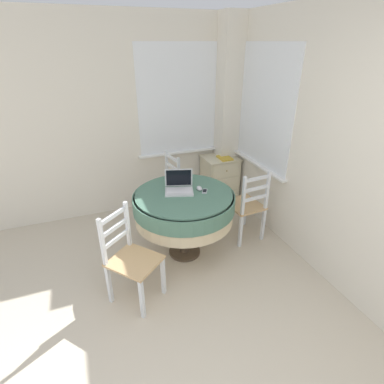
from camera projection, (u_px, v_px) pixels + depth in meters
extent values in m
cube|color=silver|center=(81.00, 124.00, 3.73)|extent=(4.20, 0.06, 2.55)
cube|color=white|center=(178.00, 100.00, 4.01)|extent=(1.10, 0.01, 1.42)
cube|color=white|center=(180.00, 152.00, 4.31)|extent=(1.18, 0.07, 0.02)
cube|color=white|center=(265.00, 107.00, 3.59)|extent=(0.01, 1.10, 1.42)
cube|color=white|center=(257.00, 164.00, 3.90)|extent=(0.07, 1.18, 0.02)
cube|color=silver|center=(228.00, 115.00, 4.21)|extent=(0.28, 0.28, 2.55)
cylinder|color=#4C3D2D|center=(185.00, 251.00, 3.48)|extent=(0.36, 0.36, 0.03)
cylinder|color=#4C3D2D|center=(184.00, 224.00, 3.31)|extent=(0.11, 0.11, 0.72)
cylinder|color=beige|center=(184.00, 207.00, 3.22)|extent=(1.06, 1.06, 0.30)
cylinder|color=#4C7560|center=(184.00, 202.00, 3.19)|extent=(1.08, 1.08, 0.17)
cylinder|color=#4C7560|center=(184.00, 194.00, 3.15)|extent=(1.03, 1.03, 0.02)
cube|color=silver|center=(179.00, 192.00, 3.16)|extent=(0.34, 0.29, 0.02)
cube|color=silver|center=(179.00, 190.00, 3.17)|extent=(0.28, 0.20, 0.00)
cube|color=silver|center=(179.00, 178.00, 3.21)|extent=(0.29, 0.11, 0.21)
cube|color=black|center=(179.00, 178.00, 3.20)|extent=(0.26, 0.10, 0.18)
ellipsoid|color=silver|center=(199.00, 188.00, 3.20)|extent=(0.06, 0.09, 0.04)
cube|color=#B2B7BC|center=(205.00, 191.00, 3.18)|extent=(0.09, 0.12, 0.01)
cube|color=black|center=(205.00, 191.00, 3.17)|extent=(0.07, 0.08, 0.00)
cube|color=tan|center=(161.00, 191.00, 3.95)|extent=(0.49, 0.45, 0.02)
cube|color=silver|center=(144.00, 204.00, 4.08)|extent=(0.04, 0.04, 0.43)
cube|color=silver|center=(154.00, 215.00, 3.83)|extent=(0.04, 0.04, 0.43)
cube|color=silver|center=(168.00, 197.00, 4.26)|extent=(0.04, 0.04, 0.43)
cube|color=silver|center=(179.00, 207.00, 4.01)|extent=(0.04, 0.04, 0.43)
cube|color=silver|center=(167.00, 167.00, 4.05)|extent=(0.04, 0.04, 0.47)
cube|color=silver|center=(179.00, 175.00, 3.80)|extent=(0.04, 0.04, 0.47)
cube|color=silver|center=(172.00, 158.00, 3.85)|extent=(0.08, 0.33, 0.04)
cube|color=silver|center=(172.00, 167.00, 3.90)|extent=(0.08, 0.33, 0.04)
cube|color=silver|center=(173.00, 175.00, 3.95)|extent=(0.08, 0.33, 0.04)
cube|color=tan|center=(244.00, 205.00, 3.61)|extent=(0.42, 0.46, 0.02)
cube|color=silver|center=(245.00, 210.00, 3.93)|extent=(0.04, 0.04, 0.43)
cube|color=silver|center=(224.00, 216.00, 3.80)|extent=(0.04, 0.04, 0.43)
cube|color=silver|center=(263.00, 224.00, 3.63)|extent=(0.04, 0.04, 0.43)
cube|color=silver|center=(240.00, 231.00, 3.50)|extent=(0.04, 0.04, 0.43)
cube|color=silver|center=(267.00, 190.00, 3.42)|extent=(0.03, 0.03, 0.47)
cube|color=silver|center=(244.00, 196.00, 3.29)|extent=(0.03, 0.03, 0.47)
cube|color=silver|center=(257.00, 179.00, 3.27)|extent=(0.33, 0.05, 0.04)
cube|color=silver|center=(256.00, 189.00, 3.33)|extent=(0.33, 0.05, 0.04)
cube|color=silver|center=(255.00, 198.00, 3.38)|extent=(0.33, 0.05, 0.04)
cube|color=tan|center=(135.00, 261.00, 2.69)|extent=(0.57, 0.57, 0.02)
cube|color=silver|center=(142.00, 299.00, 2.58)|extent=(0.05, 0.05, 0.43)
cube|color=silver|center=(163.00, 276.00, 2.84)|extent=(0.05, 0.05, 0.43)
cube|color=silver|center=(109.00, 284.00, 2.74)|extent=(0.05, 0.05, 0.43)
cube|color=silver|center=(132.00, 263.00, 3.00)|extent=(0.05, 0.05, 0.43)
cube|color=silver|center=(102.00, 243.00, 2.53)|extent=(0.05, 0.05, 0.47)
cube|color=silver|center=(128.00, 224.00, 2.79)|extent=(0.05, 0.05, 0.47)
cube|color=silver|center=(113.00, 216.00, 2.58)|extent=(0.27, 0.23, 0.04)
cube|color=silver|center=(115.00, 228.00, 2.63)|extent=(0.27, 0.23, 0.04)
cube|color=silver|center=(116.00, 239.00, 2.69)|extent=(0.27, 0.23, 0.04)
cube|color=beige|center=(219.00, 180.00, 4.51)|extent=(0.47, 0.41, 0.67)
cube|color=beige|center=(220.00, 158.00, 4.35)|extent=(0.49, 0.43, 0.02)
cube|color=beige|center=(227.00, 171.00, 4.23)|extent=(0.41, 0.01, 0.19)
sphere|color=olive|center=(227.00, 171.00, 4.22)|extent=(0.02, 0.02, 0.02)
cube|color=beige|center=(226.00, 185.00, 4.33)|extent=(0.41, 0.01, 0.19)
sphere|color=olive|center=(226.00, 185.00, 4.33)|extent=(0.02, 0.02, 0.02)
cube|color=beige|center=(225.00, 199.00, 4.43)|extent=(0.41, 0.01, 0.19)
sphere|color=olive|center=(225.00, 199.00, 4.43)|extent=(0.02, 0.02, 0.02)
cube|color=gold|center=(225.00, 158.00, 4.29)|extent=(0.17, 0.23, 0.02)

